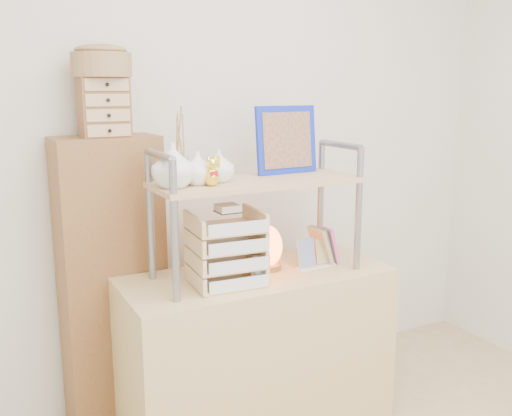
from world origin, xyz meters
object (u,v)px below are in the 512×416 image
(salt_lamp, at_px, (269,247))
(cabinet, at_px, (113,284))
(letter_tray, at_px, (227,252))
(desk, at_px, (257,352))

(salt_lamp, bearing_deg, cabinet, 151.99)
(cabinet, relative_size, letter_tray, 3.96)
(desk, bearing_deg, letter_tray, -161.61)
(cabinet, distance_m, salt_lamp, 0.74)
(desk, relative_size, letter_tray, 3.52)
(cabinet, bearing_deg, letter_tray, -50.79)
(cabinet, distance_m, letter_tray, 0.61)
(desk, distance_m, letter_tray, 0.54)
(desk, xyz_separation_m, letter_tray, (-0.17, -0.06, 0.51))
(desk, height_order, salt_lamp, salt_lamp)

